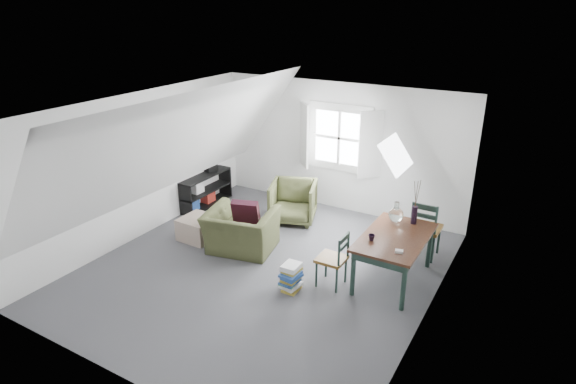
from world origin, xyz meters
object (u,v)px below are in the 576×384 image
Objects in this scene: armchair_far at (293,220)px; media_shelf at (203,192)px; dining_table at (395,242)px; magazine_stack at (291,277)px; armchair_near at (242,250)px; ottoman at (199,228)px; dining_chair_near at (334,259)px; dining_chair_far at (425,228)px.

media_shelf is (-1.93, -0.29, 0.30)m from armchair_far.
dining_table reaches higher than armchair_far.
magazine_stack is at bearing -139.06° from dining_table.
armchair_near is 1.46m from magazine_stack.
magazine_stack is (2.19, -0.59, 0.01)m from ottoman.
dining_chair_near is at bearing -19.81° from media_shelf.
armchair_near is 1.45m from armchair_far.
armchair_near is 1.88× the size of ottoman.
dining_chair_far is at bearing 20.45° from ottoman.
armchair_far is at bearing -108.68° from armchair_near.
dining_chair_near is (-0.90, -1.51, -0.07)m from dining_chair_far.
armchair_near is 2.58m from dining_table.
dining_chair_far is 0.76× the size of media_shelf.
dining_table is at bearing -9.40° from media_shelf.
armchair_near is at bearing -107.52° from dining_chair_near.
armchair_far is at bearing 54.22° from ottoman.
dining_chair_far is at bearing 79.20° from dining_table.
dining_table is (3.36, 0.38, 0.44)m from ottoman.
dining_table is at bearing -45.07° from armchair_far.
ottoman is at bearing -52.31° from media_shelf.
dining_table is 1.14× the size of media_shelf.
media_shelf is at bearing -45.25° from armchair_near.
dining_table reaches higher than armchair_near.
dining_table reaches higher than media_shelf.
dining_chair_far is at bearing -23.09° from armchair_far.
armchair_near is 0.74× the size of dining_table.
media_shelf is at bearing 170.44° from dining_table.
media_shelf is (-4.24, 0.79, -0.34)m from dining_table.
dining_chair_far is (3.56, 1.33, 0.32)m from ottoman.
media_shelf is (-1.76, 1.15, 0.30)m from armchair_near.
armchair_far is at bearing 9.75° from media_shelf.
dining_chair_near is at bearing 37.48° from dining_chair_far.
dining_table reaches higher than magazine_stack.
armchair_far is 2.10× the size of magazine_stack.
armchair_far is 2.36m from magazine_stack.
armchair_far is 1.82m from ottoman.
armchair_near is at bearing 4.19° from dining_chair_far.
armchair_far reaches higher than armchair_near.
magazine_stack is at bearing -59.64° from dining_chair_near.
magazine_stack is (-0.47, -0.41, -0.24)m from dining_chair_near.
armchair_far is 2.63m from dining_table.
ottoman is 3.82m from dining_chair_far.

